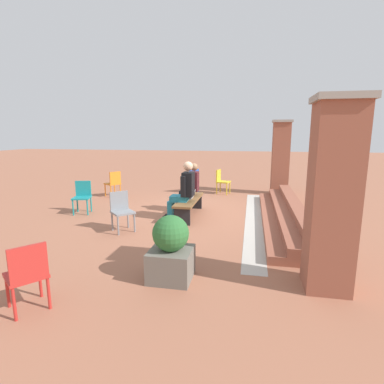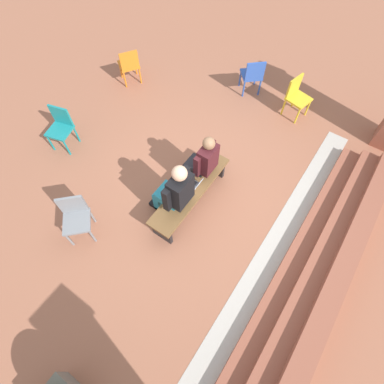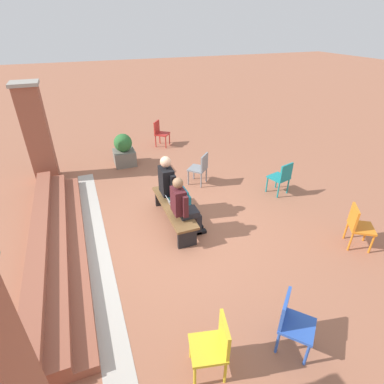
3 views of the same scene
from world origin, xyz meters
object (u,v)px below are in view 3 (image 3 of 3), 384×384
(plastic_chair_by_pillar, at_px, (160,132))
(planter, at_px, (124,151))
(plastic_chair_near_bench_left, at_px, (214,344))
(person_adult, at_px, (172,185))
(plastic_chair_far_left, at_px, (282,176))
(plastic_chair_foreground, at_px, (358,224))
(plastic_chair_far_right, at_px, (292,320))
(laptop, at_px, (173,204))
(bench, at_px, (174,209))
(plastic_chair_near_bench_right, at_px, (200,167))
(person_student, at_px, (184,205))

(plastic_chair_by_pillar, height_order, planter, planter)
(plastic_chair_near_bench_left, height_order, planter, planter)
(person_adult, distance_m, plastic_chair_far_left, 2.76)
(plastic_chair_foreground, xyz_separation_m, planter, (5.25, 3.40, -0.04))
(plastic_chair_near_bench_left, relative_size, planter, 0.89)
(plastic_chair_far_right, distance_m, planter, 6.57)
(plastic_chair_foreground, relative_size, plastic_chair_far_left, 1.00)
(person_adult, bearing_deg, laptop, 166.05)
(plastic_chair_by_pillar, bearing_deg, bench, 167.65)
(laptop, bearing_deg, plastic_chair_near_bench_left, 170.89)
(plastic_chair_near_bench_right, height_order, plastic_chair_foreground, same)
(bench, bearing_deg, plastic_chair_near_bench_right, -39.65)
(laptop, distance_m, plastic_chair_by_pillar, 4.59)
(person_student, height_order, laptop, person_student)
(person_student, height_order, plastic_chair_near_bench_left, person_student)
(laptop, height_order, plastic_chair_far_left, plastic_chair_far_left)
(person_student, height_order, plastic_chair_near_bench_right, person_student)
(laptop, bearing_deg, plastic_chair_by_pillar, -12.42)
(plastic_chair_far_left, relative_size, plastic_chair_far_right, 1.00)
(person_student, distance_m, plastic_chair_far_right, 2.75)
(person_adult, relative_size, plastic_chair_foreground, 1.69)
(laptop, relative_size, plastic_chair_foreground, 0.38)
(plastic_chair_near_bench_right, relative_size, plastic_chair_foreground, 1.00)
(person_student, xyz_separation_m, plastic_chair_near_bench_left, (-2.64, 0.57, -0.22))
(bench, xyz_separation_m, person_adult, (0.31, -0.07, 0.39))
(plastic_chair_far_left, bearing_deg, laptop, 95.42)
(plastic_chair_near_bench_left, relative_size, plastic_chair_far_right, 1.00)
(bench, xyz_separation_m, plastic_chair_foreground, (-1.90, -2.97, 0.13))
(plastic_chair_foreground, xyz_separation_m, plastic_chair_far_right, (-1.24, 2.42, 0.00))
(plastic_chair_far_left, bearing_deg, bench, 94.90)
(plastic_chair_near_bench_right, xyz_separation_m, plastic_chair_far_right, (-4.58, 0.64, 0.00))
(laptop, xyz_separation_m, plastic_chair_near_bench_left, (-3.06, 0.49, -0.02))
(bench, bearing_deg, person_student, -171.63)
(bench, height_order, plastic_chair_far_left, plastic_chair_far_left)
(laptop, xyz_separation_m, plastic_chair_far_left, (0.27, -2.83, -0.02))
(person_adult, xyz_separation_m, planter, (3.04, 0.51, -0.31))
(bench, relative_size, plastic_chair_far_left, 2.14)
(plastic_chair_foreground, distance_m, planter, 6.26)
(bench, relative_size, plastic_chair_near_bench_left, 2.14)
(bench, bearing_deg, planter, 7.39)
(person_adult, relative_size, plastic_chair_near_bench_right, 1.69)
(plastic_chair_far_left, relative_size, planter, 0.89)
(plastic_chair_by_pillar, bearing_deg, person_adult, 167.70)
(laptop, relative_size, plastic_chair_far_left, 0.38)
(plastic_chair_near_bench_left, height_order, plastic_chair_near_bench_right, same)
(person_adult, height_order, plastic_chair_far_left, person_adult)
(plastic_chair_by_pillar, bearing_deg, plastic_chair_near_bench_left, 168.91)
(laptop, height_order, plastic_chair_by_pillar, plastic_chair_by_pillar)
(person_adult, bearing_deg, plastic_chair_far_right, -172.18)
(plastic_chair_near_bench_right, height_order, plastic_chair_by_pillar, same)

